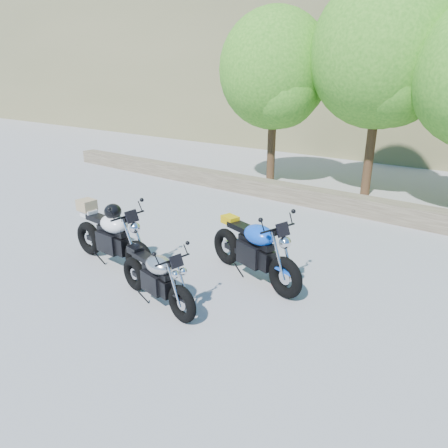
{
  "coord_description": "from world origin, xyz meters",
  "views": [
    {
      "loc": [
        4.8,
        -4.94,
        3.48
      ],
      "look_at": [
        0.2,
        1.0,
        0.75
      ],
      "focal_mm": 32.0,
      "sensor_mm": 36.0,
      "label": 1
    }
  ],
  "objects_px": {
    "silver_bike": "(156,278)",
    "blue_bike": "(254,250)",
    "white_bike": "(111,235)",
    "backpack": "(280,276)"
  },
  "relations": [
    {
      "from": "silver_bike",
      "to": "blue_bike",
      "type": "height_order",
      "value": "blue_bike"
    },
    {
      "from": "silver_bike",
      "to": "white_bike",
      "type": "xyz_separation_m",
      "value": [
        -1.81,
        0.5,
        0.16
      ]
    },
    {
      "from": "white_bike",
      "to": "blue_bike",
      "type": "relative_size",
      "value": 1.0
    },
    {
      "from": "silver_bike",
      "to": "white_bike",
      "type": "bearing_deg",
      "value": 173.42
    },
    {
      "from": "silver_bike",
      "to": "backpack",
      "type": "height_order",
      "value": "silver_bike"
    },
    {
      "from": "white_bike",
      "to": "backpack",
      "type": "height_order",
      "value": "white_bike"
    },
    {
      "from": "backpack",
      "to": "silver_bike",
      "type": "bearing_deg",
      "value": -128.49
    },
    {
      "from": "silver_bike",
      "to": "blue_bike",
      "type": "distance_m",
      "value": 1.86
    },
    {
      "from": "silver_bike",
      "to": "white_bike",
      "type": "relative_size",
      "value": 0.84
    },
    {
      "from": "silver_bike",
      "to": "blue_bike",
      "type": "bearing_deg",
      "value": 75.49
    }
  ]
}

